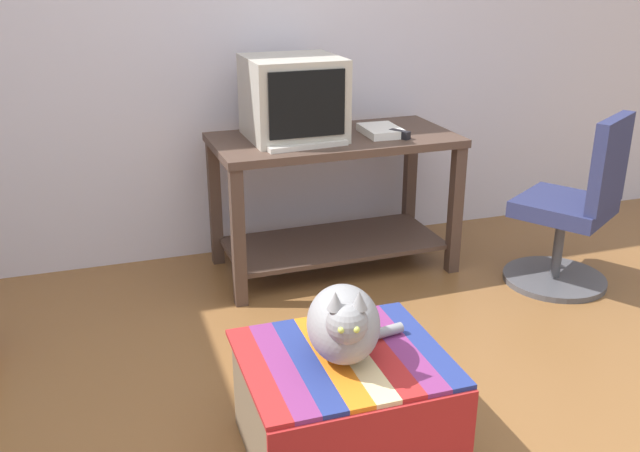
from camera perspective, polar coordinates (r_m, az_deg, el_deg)
back_wall at (r=3.84m, az=-6.86°, el=16.67°), size 8.00×0.10×2.60m
desk at (r=3.67m, az=1.12°, el=3.72°), size 1.25×0.64×0.72m
tv_monitor at (r=3.54m, az=-2.18°, el=10.23°), size 0.46×0.45×0.40m
keyboard at (r=3.42m, az=-1.27°, el=6.67°), size 0.41×0.19×0.02m
book at (r=3.66m, az=4.97°, el=7.68°), size 0.19×0.26×0.04m
ottoman_with_blanket at (r=2.43m, az=1.84°, el=-14.19°), size 0.66×0.58×0.37m
cat at (r=2.25m, az=1.97°, el=-7.88°), size 0.40×0.36×0.29m
office_chair at (r=3.71m, az=19.86°, el=0.92°), size 0.58×0.58×0.89m
stapler at (r=3.59m, az=6.45°, el=7.38°), size 0.09×0.11×0.04m
pen at (r=3.78m, az=5.67°, el=7.87°), size 0.02×0.14×0.01m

